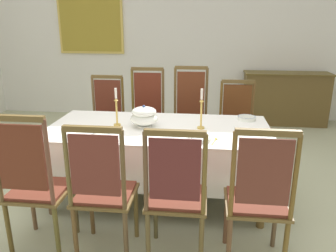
{
  "coord_description": "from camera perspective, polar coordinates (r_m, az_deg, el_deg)",
  "views": [
    {
      "loc": [
        0.44,
        -3.01,
        1.73
      ],
      "look_at": [
        0.09,
        0.07,
        0.76
      ],
      "focal_mm": 35.62,
      "sensor_mm": 36.0,
      "label": 1
    }
  ],
  "objects": [
    {
      "name": "chair_north_a",
      "position": [
        4.3,
        -10.55,
        1.37
      ],
      "size": [
        0.44,
        0.42,
        1.09
      ],
      "rotation": [
        0.0,
        0.0,
        3.14
      ],
      "color": "brown",
      "rests_on": "ground"
    },
    {
      "name": "soup_tureen",
      "position": [
        3.21,
        -4.12,
        1.67
      ],
      "size": [
        0.27,
        0.27,
        0.22
      ],
      "color": "white",
      "rests_on": "tablecloth"
    },
    {
      "name": "bowl_far_left",
      "position": [
        3.54,
        13.3,
        1.38
      ],
      "size": [
        0.19,
        0.19,
        0.04
      ],
      "color": "white",
      "rests_on": "tablecloth"
    },
    {
      "name": "chair_south_b",
      "position": [
        2.52,
        -11.15,
        -10.51
      ],
      "size": [
        0.44,
        0.42,
        1.08
      ],
      "color": "brown",
      "rests_on": "ground"
    },
    {
      "name": "candlestick_east",
      "position": [
        3.14,
        5.71,
        2.3
      ],
      "size": [
        0.07,
        0.07,
        0.38
      ],
      "color": "gold",
      "rests_on": "tablecloth"
    },
    {
      "name": "spoon_primary",
      "position": [
        3.02,
        -13.31,
        -1.7
      ],
      "size": [
        0.06,
        0.17,
        0.01
      ],
      "rotation": [
        0.0,
        0.0,
        -0.28
      ],
      "color": "gold",
      "rests_on": "tablecloth"
    },
    {
      "name": "dining_table",
      "position": [
        3.24,
        -1.63,
        -1.51
      ],
      "size": [
        2.12,
        1.02,
        0.76
      ],
      "color": "brown",
      "rests_on": "ground"
    },
    {
      "name": "chair_north_b",
      "position": [
        4.18,
        -3.7,
        1.66
      ],
      "size": [
        0.44,
        0.42,
        1.2
      ],
      "rotation": [
        0.0,
        0.0,
        3.14
      ],
      "color": "brown",
      "rests_on": "ground"
    },
    {
      "name": "sideboard",
      "position": [
        6.18,
        19.37,
        4.48
      ],
      "size": [
        1.44,
        0.48,
        0.9
      ],
      "rotation": [
        0.0,
        0.0,
        3.14
      ],
      "color": "brown",
      "rests_on": "ground"
    },
    {
      "name": "back_wall",
      "position": [
        6.22,
        2.62,
        17.57
      ],
      "size": [
        7.18,
        0.08,
        3.5
      ],
      "primitive_type": "cube",
      "color": "silver",
      "rests_on": "ground"
    },
    {
      "name": "bowl_near_right",
      "position": [
        2.86,
        5.64,
        -2.12
      ],
      "size": [
        0.18,
        0.18,
        0.03
      ],
      "color": "white",
      "rests_on": "tablecloth"
    },
    {
      "name": "candlestick_west",
      "position": [
        3.25,
        -8.79,
        2.61
      ],
      "size": [
        0.07,
        0.07,
        0.37
      ],
      "color": "gold",
      "rests_on": "tablecloth"
    },
    {
      "name": "tablecloth",
      "position": [
        3.25,
        -1.63,
        -2.32
      ],
      "size": [
        2.14,
        1.04,
        0.45
      ],
      "color": "white",
      "rests_on": "dining_table"
    },
    {
      "name": "framed_painting",
      "position": [
        6.5,
        -13.12,
        16.7
      ],
      "size": [
        1.21,
        0.05,
        1.07
      ],
      "color": "#D1B251"
    },
    {
      "name": "chair_north_c",
      "position": [
        4.12,
        3.76,
        1.54
      ],
      "size": [
        0.44,
        0.42,
        1.22
      ],
      "rotation": [
        0.0,
        0.0,
        3.14
      ],
      "color": "brown",
      "rests_on": "ground"
    },
    {
      "name": "bowl_near_left",
      "position": [
        2.96,
        -11.54,
        -1.72
      ],
      "size": [
        0.17,
        0.17,
        0.03
      ],
      "color": "white",
      "rests_on": "tablecloth"
    },
    {
      "name": "spoon_secondary",
      "position": [
        2.89,
        8.16,
        -2.29
      ],
      "size": [
        0.06,
        0.17,
        0.01
      ],
      "rotation": [
        0.0,
        0.0,
        -0.27
      ],
      "color": "gold",
      "rests_on": "tablecloth"
    },
    {
      "name": "chair_south_a",
      "position": [
        2.71,
        -21.88,
        -9.04
      ],
      "size": [
        0.44,
        0.42,
        1.14
      ],
      "color": "brown",
      "rests_on": "ground"
    },
    {
      "name": "chair_south_d",
      "position": [
        2.44,
        15.18,
        -11.64
      ],
      "size": [
        0.44,
        0.42,
        1.1
      ],
      "color": "brown",
      "rests_on": "ground"
    },
    {
      "name": "chair_south_c",
      "position": [
        2.43,
        1.42,
        -11.43
      ],
      "size": [
        0.44,
        0.42,
        1.08
      ],
      "color": "brown",
      "rests_on": "ground"
    },
    {
      "name": "chair_north_d",
      "position": [
        4.13,
        11.68,
        0.53
      ],
      "size": [
        0.44,
        0.42,
        1.06
      ],
      "rotation": [
        0.0,
        0.0,
        3.14
      ],
      "color": "brown",
      "rests_on": "ground"
    },
    {
      "name": "ground",
      "position": [
        3.51,
        -1.59,
        -12.55
      ],
      "size": [
        7.18,
        6.31,
        0.04
      ],
      "primitive_type": "cube",
      "color": "#AEB08D"
    }
  ]
}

